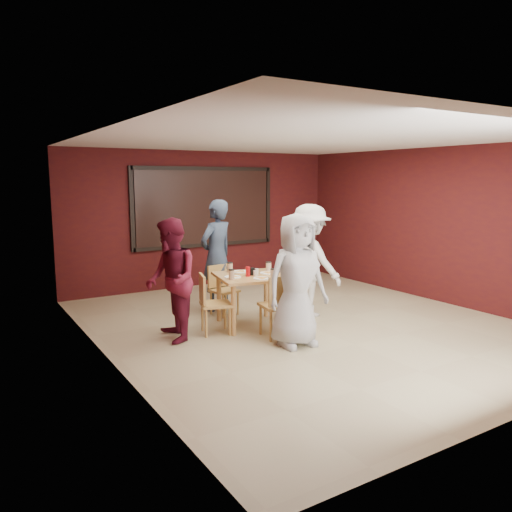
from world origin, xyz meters
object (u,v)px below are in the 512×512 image
chair_front (280,302)px  chair_left (211,300)px  diner_right (309,261)px  chair_back (222,287)px  chair_right (296,289)px  diner_left (171,280)px  dining_table (251,282)px  diner_back (217,255)px  diner_front (297,280)px

chair_front → chair_left: bearing=136.3°
chair_front → diner_right: bearing=34.3°
chair_back → chair_right: size_ratio=0.95×
chair_left → chair_back: bearing=53.9°
chair_right → diner_right: bearing=5.1°
chair_left → diner_left: size_ratio=0.51×
diner_right → chair_front: bearing=111.3°
dining_table → chair_back: 0.86m
chair_front → diner_left: 1.54m
dining_table → diner_back: size_ratio=0.63×
diner_back → diner_left: diner_back is taller
diner_front → chair_right: bearing=58.2°
chair_back → diner_right: 1.51m
diner_right → diner_back: bearing=31.0°
chair_back → chair_front: bearing=-86.9°
diner_front → diner_right: size_ratio=0.98×
chair_front → chair_right: size_ratio=1.07×
chair_right → diner_left: 2.16m
chair_back → dining_table: bearing=-85.5°
chair_back → diner_back: diner_back is taller
diner_back → diner_left: bearing=22.4°
chair_front → chair_right: 1.07m
diner_front → diner_right: diner_right is taller
chair_left → diner_front: size_ratio=0.49×
chair_right → diner_left: (-2.13, -0.01, 0.37)m
chair_left → diner_right: (1.81, 0.04, 0.42)m
dining_table → diner_back: 1.16m
chair_back → diner_left: (-1.24, -0.88, 0.40)m
diner_front → diner_back: bearing=95.6°
diner_front → diner_back: 2.23m
dining_table → diner_left: bearing=-177.9°
chair_front → diner_back: (-0.02, 1.87, 0.43)m
chair_left → diner_left: (-0.60, 0.00, 0.36)m
dining_table → chair_right: bearing=-2.6°
chair_left → diner_left: 0.70m
dining_table → diner_front: size_ratio=0.66×
diner_back → diner_left: 1.76m
chair_back → diner_front: (0.11, -1.94, 0.43)m
chair_right → diner_right: (0.27, 0.02, 0.43)m
diner_front → diner_right: (1.05, 1.09, 0.02)m
chair_back → chair_right: chair_right is taller
chair_front → diner_front: diner_front is taller
dining_table → chair_back: size_ratio=1.45×
chair_front → chair_back: bearing=93.1°
chair_back → chair_left: size_ratio=0.93×
diner_left → chair_right: bearing=100.0°
chair_left → chair_right: (1.54, 0.01, -0.01)m
diner_front → chair_front: bearing=98.6°
dining_table → diner_front: 1.12m
diner_front → diner_left: bearing=146.4°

